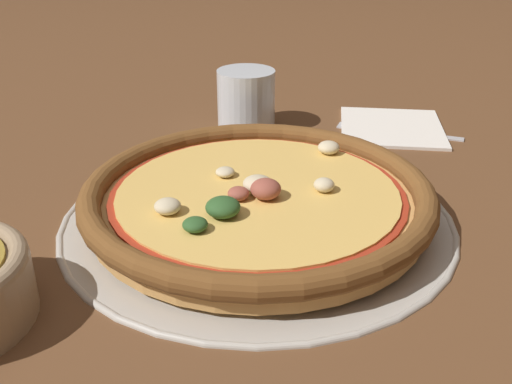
% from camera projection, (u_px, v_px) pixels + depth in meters
% --- Properties ---
extents(ground_plane, '(3.00, 3.00, 0.00)m').
position_uv_depth(ground_plane, '(256.00, 219.00, 0.57)').
color(ground_plane, brown).
extents(pizza_tray, '(0.37, 0.37, 0.01)m').
position_uv_depth(pizza_tray, '(256.00, 216.00, 0.57)').
color(pizza_tray, '#B7B2A8').
rests_on(pizza_tray, ground_plane).
extents(pizza, '(0.33, 0.33, 0.04)m').
position_uv_depth(pizza, '(256.00, 197.00, 0.56)').
color(pizza, tan).
rests_on(pizza, pizza_tray).
extents(drinking_cup, '(0.08, 0.08, 0.08)m').
position_uv_depth(drinking_cup, '(245.00, 100.00, 0.78)').
color(drinking_cup, silver).
rests_on(drinking_cup, ground_plane).
extents(napkin, '(0.16, 0.15, 0.01)m').
position_uv_depth(napkin, '(391.00, 126.00, 0.80)').
color(napkin, white).
rests_on(napkin, ground_plane).
extents(fork, '(0.07, 0.16, 0.00)m').
position_uv_depth(fork, '(390.00, 130.00, 0.79)').
color(fork, '#B7B7BC').
rests_on(fork, ground_plane).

